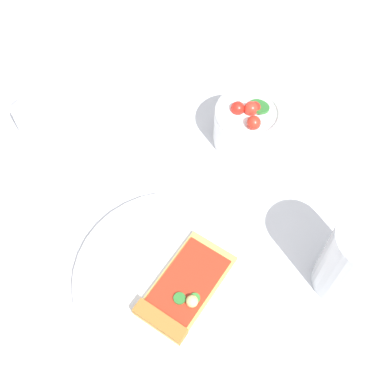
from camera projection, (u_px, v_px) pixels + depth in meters
The scene contains 6 objects.
ground_plane at pixel (158, 253), 0.70m from camera, with size 2.40×2.40×0.00m, color silver.
plate at pixel (171, 278), 0.67m from camera, with size 0.26×0.26×0.01m, color white.
pizza_slice_main at pixel (182, 292), 0.65m from camera, with size 0.15×0.09×0.02m.
salad_bowl at pixel (247, 125), 0.77m from camera, with size 0.10×0.10×0.08m.
soda_glass at pixel (354, 262), 0.62m from camera, with size 0.08×0.08×0.13m.
pepper_shaker at pixel (25, 119), 0.77m from camera, with size 0.03×0.03×0.08m.
Camera 1 is at (-0.24, -0.17, 0.64)m, focal length 46.48 mm.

